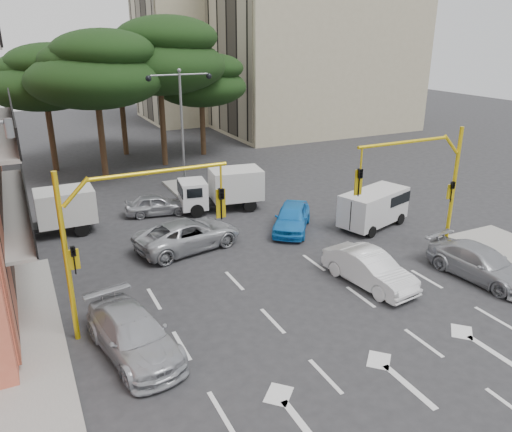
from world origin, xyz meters
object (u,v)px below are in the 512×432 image
Objects in this scene: car_silver_cross_b at (157,204)px; car_white_hatch at (369,269)px; signal_mast_left at (120,226)px; box_truck_b at (222,190)px; street_lamp_center at (181,110)px; car_silver_parked at (481,263)px; car_blue_compact at (292,217)px; box_truck_a at (48,214)px; signal_mast_right at (426,177)px; car_silver_wagon at (133,335)px; van_white at (373,209)px; car_silver_cross_a at (188,234)px.

car_white_hatch is at bearing -144.61° from car_silver_cross_b.
box_truck_b is (7.80, 10.15, -2.68)m from signal_mast_left.
box_truck_b is at bearing -92.52° from car_silver_cross_b.
street_lamp_center is 1.63× the size of car_silver_parked.
car_white_hatch is 1.04× the size of car_blue_compact.
box_truck_a reaches higher than car_silver_cross_b.
box_truck_a reaches higher than car_white_hatch.
car_silver_parked is (0.80, -2.88, -3.19)m from signal_mast_right.
car_silver_wagon is (-0.21, -1.70, -3.18)m from signal_mast_left.
van_white is (-0.28, 6.89, 0.33)m from car_silver_parked.
van_white is 0.84× the size of box_truck_b.
box_truck_b reaches higher than car_silver_cross_b.
signal_mast_left is at bearing -114.00° from car_blue_compact.
signal_mast_left is 1.23× the size of car_silver_wagon.
car_silver_cross_a is 5.82m from box_truck_b.
van_white is (7.32, -10.00, -4.40)m from street_lamp_center.
car_blue_compact is 5.73m from car_silver_cross_a.
signal_mast_left is at bearing -115.91° from street_lamp_center.
car_silver_wagon is 14.66m from car_silver_parked.
car_blue_compact is 0.87× the size of box_truck_a.
signal_mast_right is at bearing -64.09° from street_lamp_center.
car_silver_parked is 14.61m from box_truck_b.
car_silver_cross_a is at bearing 149.22° from signal_mast_right.
signal_mast_left is 14.96m from van_white.
signal_mast_right is 1.38× the size of car_white_hatch.
car_white_hatch is 8.85m from car_silver_cross_a.
car_silver_wagon is 1.01× the size of box_truck_a.
car_silver_cross_b is (-2.72, -3.00, -4.81)m from street_lamp_center.
signal_mast_left is 1.66× the size of car_silver_cross_b.
box_truck_a is at bearing -129.10° from van_white.
car_silver_parked is (14.40, -2.88, -3.19)m from signal_mast_left.
car_silver_cross_a is (4.18, 5.62, -3.15)m from signal_mast_left.
car_blue_compact is 1.03× the size of van_white.
car_silver_wagon is 12.18m from box_truck_a.
car_white_hatch is 13.51m from car_silver_cross_b.
street_lamp_center is 1.61× the size of box_truck_a.
car_white_hatch is at bearing -7.22° from car_silver_wagon.
box_truck_a is (-8.55, -3.63, -4.24)m from street_lamp_center.
car_white_hatch is at bearing -152.10° from car_silver_cross_a.
car_white_hatch is at bearing -161.14° from box_truck_b.
street_lamp_center reaches higher than car_silver_cross_a.
car_blue_compact is at bearing 80.98° from car_white_hatch.
van_white is (4.21, -1.46, 0.31)m from car_blue_compact.
van_white is at bearing 11.89° from car_silver_wagon.
car_blue_compact is (9.91, 5.47, -3.17)m from signal_mast_left.
signal_mast_right is 1.66× the size of car_silver_cross_b.
box_truck_b is at bearing -91.20° from box_truck_a.
car_silver_wagon is at bearing -114.05° from street_lamp_center.
signal_mast_left is 1.22× the size of box_truck_b.
street_lamp_center is (-6.80, 14.01, 1.54)m from signal_mast_right.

